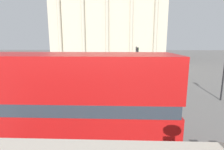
% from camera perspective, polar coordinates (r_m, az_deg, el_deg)
% --- Properties ---
extents(double_decker_bus, '(10.61, 2.74, 4.20)m').
position_cam_1_polar(double_decker_bus, '(7.67, -22.44, -7.53)').
color(double_decker_bus, black).
rests_on(double_decker_bus, ground_plane).
extents(plaza_building_left, '(29.95, 15.36, 25.02)m').
position_cam_1_polar(plaza_building_left, '(51.96, -1.07, 19.47)').
color(plaza_building_left, beige).
rests_on(plaza_building_left, ground_plane).
extents(traffic_light_mid, '(0.42, 0.24, 4.10)m').
position_cam_1_polar(traffic_light_mid, '(21.55, 8.02, 5.38)').
color(traffic_light_mid, black).
rests_on(traffic_light_mid, ground_plane).
extents(pedestrian_yellow, '(0.32, 0.32, 1.64)m').
position_cam_1_polar(pedestrian_yellow, '(24.18, 20.39, 1.27)').
color(pedestrian_yellow, '#282B33').
rests_on(pedestrian_yellow, ground_plane).
extents(pedestrian_olive, '(0.32, 0.32, 1.78)m').
position_cam_1_polar(pedestrian_olive, '(33.22, 16.52, 4.08)').
color(pedestrian_olive, '#282B33').
rests_on(pedestrian_olive, ground_plane).
extents(pedestrian_white, '(0.32, 0.32, 1.58)m').
position_cam_1_polar(pedestrian_white, '(25.53, 17.85, 1.81)').
color(pedestrian_white, '#282B33').
rests_on(pedestrian_white, ground_plane).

